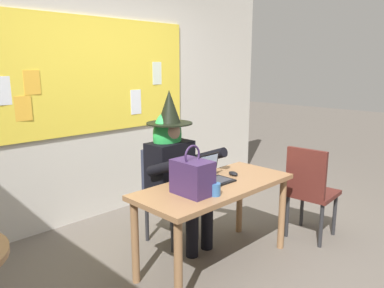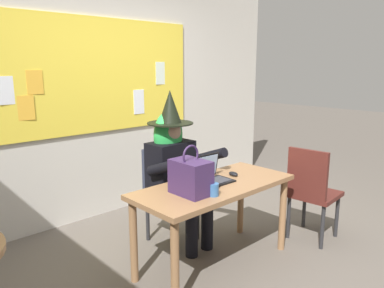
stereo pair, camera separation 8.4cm
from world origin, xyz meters
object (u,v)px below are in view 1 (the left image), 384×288
Objects in this scene: chair_at_desk at (166,189)px; coffee_mug at (215,189)px; laptop at (212,175)px; handbag at (192,177)px; desk_main at (215,195)px; chair_extra_corner at (310,188)px; computer_mouse at (233,173)px; person_costumed at (174,162)px.

chair_at_desk is 0.92m from coffee_mug.
laptop is 0.76× the size of handbag.
chair_at_desk is 9.43× the size of coffee_mug.
chair_extra_corner is (0.99, -0.32, -0.10)m from desk_main.
laptop reaches higher than desk_main.
desk_main is 1.57× the size of chair_at_desk.
handbag is at bearing 123.49° from coffee_mug.
handbag is 3.98× the size of coffee_mug.
desk_main is at bearing -158.66° from computer_mouse.
handbag is at bearing -32.45° from person_costumed.
computer_mouse is 1.09× the size of coffee_mug.
chair_at_desk reaches higher than coffee_mug.
desk_main is 0.39m from handbag.
handbag is (-0.35, -0.58, 0.06)m from person_costumed.
chair_at_desk is 0.65m from laptop.
chair_extra_corner is at bearing -12.37° from handbag.
person_costumed reaches higher than computer_mouse.
laptop is at bearing -3.97° from chair_at_desk.
laptop is (0.01, -0.59, 0.26)m from chair_at_desk.
chair_extra_corner reaches higher than coffee_mug.
chair_extra_corner is at bearing -16.09° from computer_mouse.
chair_extra_corner is (0.96, -0.99, 0.02)m from chair_at_desk.
person_costumed is 0.68m from handbag.
chair_at_desk is at bearing 74.07° from coffee_mug.
chair_at_desk is at bearing 129.48° from chair_extra_corner.
laptop is at bearing -2.00° from person_costumed.
chair_extra_corner is (1.29, -0.28, -0.33)m from handbag.
computer_mouse is at bearing 24.81° from person_costumed.
desk_main is 0.67m from chair_at_desk.
handbag is (-0.34, -0.70, 0.34)m from chair_at_desk.
coffee_mug is (-0.25, -0.26, -0.00)m from laptop.
chair_at_desk reaches higher than desk_main.
coffee_mug is 0.10× the size of chair_extra_corner.
laptop reaches higher than coffee_mug.
person_costumed is 0.56m from computer_mouse.
person_costumed reaches higher than coffee_mug.
laptop is 0.37m from handbag.
handbag is at bearing -172.91° from desk_main.
person_costumed is 1.31m from chair_extra_corner.
laptop reaches higher than chair_extra_corner.
chair_at_desk is 0.31m from person_costumed.
coffee_mug is (-0.50, -0.23, 0.03)m from computer_mouse.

